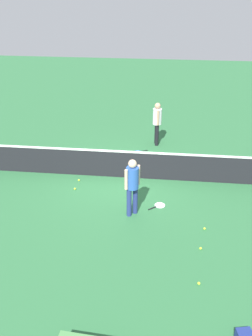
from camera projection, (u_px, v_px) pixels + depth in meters
The scene contains 11 objects.
ground_plane at pixel (121, 177), 12.86m from camera, with size 40.00×40.00×0.00m, color #2D6B3D.
court_net at pixel (121, 164), 12.63m from camera, with size 10.09×0.09×1.07m.
player_near_side at pixel (132, 183), 10.43m from camera, with size 0.48×0.48×1.70m.
player_far_side at pixel (157, 120), 14.88m from camera, with size 0.39×0.53×1.70m.
tennis_racket_near_player at pixel (159, 206), 11.26m from camera, with size 0.55×0.51×0.03m.
tennis_racket_far_player at pixel (138, 152), 14.62m from camera, with size 0.59×0.46×0.03m.
tennis_ball_near_player at pixel (204, 229), 10.21m from camera, with size 0.07×0.07×0.07m, color #C6E033.
tennis_ball_by_net at pixel (79, 180), 12.60m from camera, with size 0.07×0.07×0.07m, color #C6E033.
tennis_ball_midcourt at pixel (201, 248), 9.47m from camera, with size 0.07×0.07×0.07m, color #C6E033.
tennis_ball_baseline at pixel (75, 189), 12.09m from camera, with size 0.07×0.07×0.07m, color #C6E033.
tennis_ball_stray_left at pixel (199, 283), 8.41m from camera, with size 0.07×0.07×0.07m, color #C6E033.
Camera 1 is at (1.49, -11.23, 6.09)m, focal length 41.13 mm.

